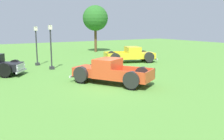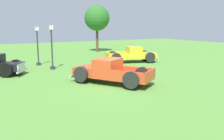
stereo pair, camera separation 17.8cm
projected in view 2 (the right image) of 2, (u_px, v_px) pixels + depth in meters
ground_plane at (113, 84)px, 15.65m from camera, size 80.00×80.00×0.00m
pickup_truck_foreground at (107, 71)px, 15.92m from camera, size 4.33×5.49×1.62m
pickup_truck_behind_right at (134, 55)px, 24.91m from camera, size 5.52×3.43×1.59m
lamp_post_near at (52, 46)px, 20.73m from camera, size 0.36×0.36×3.81m
lamp_post_far at (38, 45)px, 22.84m from camera, size 0.36×0.36×3.67m
oak_tree_east at (97, 18)px, 34.12m from camera, size 3.52×3.52×6.47m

